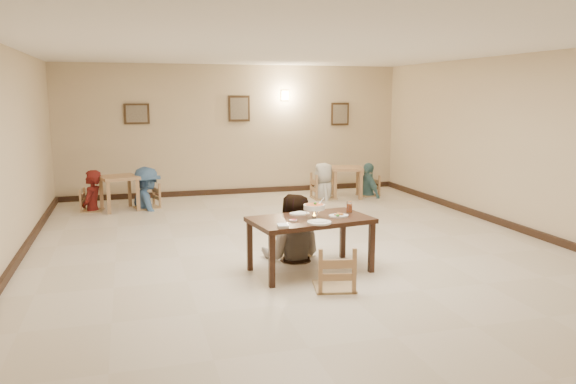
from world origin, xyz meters
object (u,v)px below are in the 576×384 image
object	(u,v)px
chair_far	(291,226)
bg_diner_c	(324,163)
chair_near	(335,247)
bg_diner_d	(369,163)
bg_chair_lr	(146,185)
bg_table_left	(119,183)
bg_chair_rl	(324,175)
drink_glass	(349,207)
bg_chair_rr	(368,177)
bg_diner_a	(90,170)
bg_diner_b	(145,167)
curry_warmer	(314,207)
bg_chair_ll	(91,190)
main_diner	(292,194)
main_table	(310,224)
bg_table_right	(347,173)

from	to	relation	value
chair_far	bg_diner_c	size ratio (longest dim) A/B	0.55
chair_near	bg_diner_d	bearing A→B (deg)	-105.62
bg_diner_d	bg_chair_lr	bearing A→B (deg)	81.91
bg_table_left	bg_chair_lr	world-z (taller)	bg_chair_lr
bg_table_left	bg_chair_rl	xyz separation A→B (m)	(4.42, 0.08, -0.03)
drink_glass	bg_chair_rr	size ratio (longest dim) A/B	0.17
chair_far	bg_diner_c	bearing A→B (deg)	44.51
bg_diner_a	bg_diner_b	size ratio (longest dim) A/B	0.97
curry_warmer	bg_chair_ll	size ratio (longest dim) A/B	0.36
chair_near	drink_glass	distance (m)	1.08
bg_chair_ll	bg_diner_c	xyz separation A→B (m)	(4.95, 0.03, 0.38)
curry_warmer	drink_glass	world-z (taller)	curry_warmer
curry_warmer	bg_diner_c	xyz separation A→B (m)	(1.90, 4.98, -0.06)
chair_far	chair_near	bearing A→B (deg)	-105.47
bg_diner_b	main_diner	bearing A→B (deg)	-177.18
main_table	bg_chair_rr	world-z (taller)	bg_chair_rr
chair_far	main_diner	size ratio (longest dim) A/B	0.48
chair_far	drink_glass	bearing A→B (deg)	-61.01
bg_chair_lr	bg_diner_c	distance (m)	3.89
chair_near	curry_warmer	size ratio (longest dim) A/B	3.30
chair_far	drink_glass	distance (m)	0.94
bg_chair_ll	bg_table_left	bearing A→B (deg)	-86.73
main_diner	bg_table_left	bearing A→B (deg)	-39.97
chair_far	bg_diner_a	xyz separation A→B (m)	(-2.96, 4.17, 0.39)
bg_diner_c	bg_diner_d	xyz separation A→B (m)	(1.12, 0.08, -0.05)
curry_warmer	bg_chair_rr	xyz separation A→B (m)	(3.03, 5.06, -0.43)
bg_diner_b	bg_diner_d	distance (m)	5.01
main_table	main_diner	distance (m)	0.71
main_table	bg_chair_ll	xyz separation A→B (m)	(-3.01, 4.93, -0.21)
bg_table_right	bg_diner_a	distance (m)	5.52
chair_near	curry_warmer	bearing A→B (deg)	-75.28
bg_table_left	bg_chair_rl	bearing A→B (deg)	1.00
curry_warmer	bg_chair_lr	world-z (taller)	bg_chair_lr
main_table	chair_far	xyz separation A→B (m)	(-0.04, 0.76, -0.20)
bg_chair_rr	bg_diner_c	xyz separation A→B (m)	(-1.12, -0.08, 0.37)
bg_chair_lr	bg_table_right	bearing A→B (deg)	73.85
bg_diner_b	chair_near	bearing A→B (deg)	178.84
chair_near	bg_diner_a	xyz separation A→B (m)	(-3.08, 5.64, 0.32)
main_table	chair_far	distance (m)	0.78
bg_chair_ll	bg_diner_d	bearing A→B (deg)	-80.50
chair_far	bg_diner_b	xyz separation A→B (m)	(-1.89, 4.18, 0.41)
bg_table_right	bg_chair_lr	xyz separation A→B (m)	(-4.44, -0.02, -0.07)
bg_table_left	bg_diner_a	distance (m)	0.60
bg_table_left	bg_diner_b	size ratio (longest dim) A/B	0.50
chair_near	bg_chair_ll	bearing A→B (deg)	-49.40
bg_table_left	bg_diner_c	xyz separation A→B (m)	(4.42, 0.08, 0.25)
drink_glass	bg_diner_a	bearing A→B (deg)	127.38
bg_chair_ll	bg_chair_rl	bearing A→B (deg)	-81.15
bg_chair_rl	bg_chair_rr	bearing A→B (deg)	-84.87
drink_glass	bg_chair_rl	xyz separation A→B (m)	(1.33, 4.77, -0.26)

